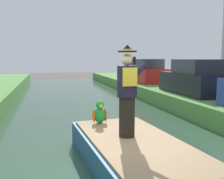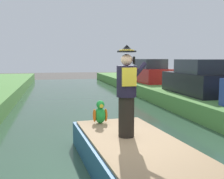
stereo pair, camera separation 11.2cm
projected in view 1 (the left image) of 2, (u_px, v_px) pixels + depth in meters
ground_plane at (133, 172)px, 5.53m from camera, size 80.00×80.00×0.00m
canal_water at (133, 170)px, 5.52m from camera, size 6.50×48.00×0.10m
boat at (136, 155)px, 5.34m from camera, size 2.10×4.32×0.61m
person_pirate at (127, 91)px, 5.45m from camera, size 0.61×0.42×1.85m
parrot_plush at (100, 114)px, 6.65m from camera, size 0.36×0.34×0.57m
parked_car_dark at (195, 79)px, 12.00m from camera, size 1.79×4.04×1.50m
parked_car_red at (146, 72)px, 17.85m from camera, size 1.84×4.06×1.50m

